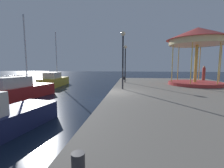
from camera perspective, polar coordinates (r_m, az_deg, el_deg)
ground_plane at (r=11.80m, az=-0.82°, el=-6.55°), size 120.00×120.00×0.00m
quay_dock at (r=12.48m, az=28.39°, el=-4.75°), size 12.25×25.71×0.80m
sailboat_red at (r=14.81m, az=-30.88°, el=-1.98°), size 3.32×6.16×6.88m
sailboat_yellow at (r=22.25m, az=-20.31°, el=1.19°), size 2.46×5.34×7.21m
carousel at (r=17.61m, az=28.58°, el=13.23°), size 5.75×5.75×5.52m
lamp_post_near_edge at (r=12.73m, az=3.99°, el=12.09°), size 0.36×0.36×4.57m
lamp_post_mid_promenade at (r=17.84m, az=4.84°, el=9.75°), size 0.36×0.36×4.15m
bollard_north at (r=21.38m, az=4.31°, el=2.14°), size 0.24×0.24×0.40m
bollard_south at (r=3.14m, az=-12.18°, el=-26.51°), size 0.24×0.24×0.40m
person_near_carousel at (r=21.73m, az=30.35°, el=3.12°), size 0.34×0.34×1.88m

